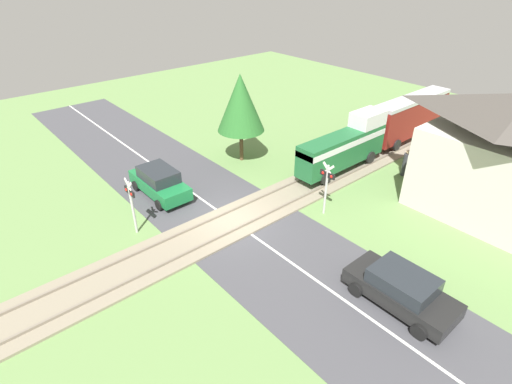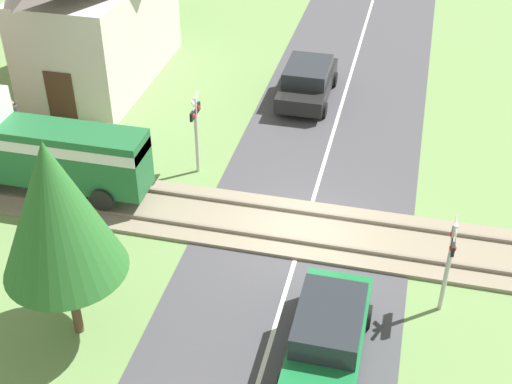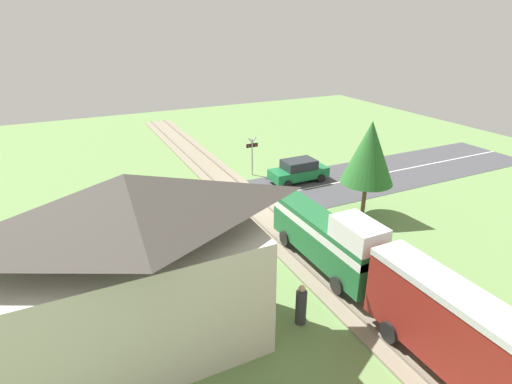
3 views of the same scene
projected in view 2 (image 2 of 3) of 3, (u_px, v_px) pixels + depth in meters
name	position (u px, v px, depth m)	size (l,w,h in m)	color
ground_plane	(304.00, 231.00, 21.50)	(60.00, 60.00, 0.00)	#66894C
road_surface	(304.00, 231.00, 21.50)	(48.00, 6.40, 0.02)	#424247
track_bed	(304.00, 229.00, 21.46)	(2.80, 48.00, 0.24)	gray
car_near_crossing	(328.00, 334.00, 16.94)	(4.17, 1.86, 1.61)	#197038
car_far_side	(307.00, 81.00, 28.05)	(4.15, 1.99, 1.48)	black
crossing_signal_west_approach	(450.00, 254.00, 17.74)	(0.90, 0.18, 2.90)	#B7B7B7
crossing_signal_east_approach	(196.00, 123.00, 23.11)	(0.90, 0.18, 2.90)	#B7B7B7
station_building	(98.00, 4.00, 28.16)	(8.53, 4.24, 6.56)	beige
pedestrian_by_station	(15.00, 122.00, 25.39)	(0.42, 0.42, 1.68)	#333338
tree_roadside_hedge	(55.00, 209.00, 15.96)	(2.96, 2.96, 5.63)	brown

